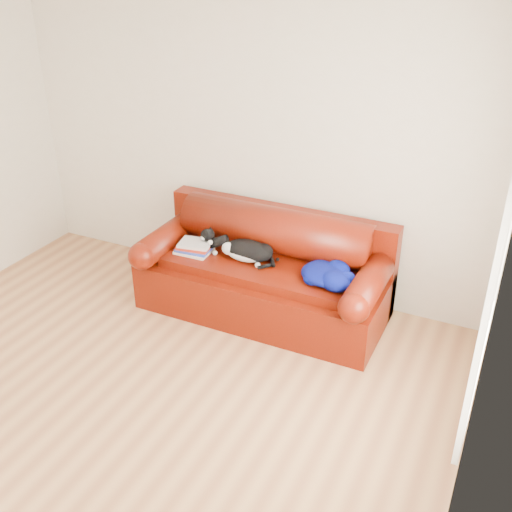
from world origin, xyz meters
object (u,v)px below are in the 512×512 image
(cat, at_px, (247,251))
(blanket, at_px, (327,274))
(sofa_base, at_px, (263,287))
(book_stack, at_px, (195,247))

(cat, xyz_separation_m, blanket, (0.73, -0.04, -0.02))
(cat, bearing_deg, blanket, -9.57)
(sofa_base, distance_m, book_stack, 0.69)
(book_stack, height_order, cat, cat)
(sofa_base, distance_m, cat, 0.37)
(book_stack, bearing_deg, cat, 8.11)
(blanket, bearing_deg, sofa_base, 172.08)
(sofa_base, bearing_deg, cat, -161.24)
(sofa_base, bearing_deg, book_stack, -169.49)
(book_stack, bearing_deg, sofa_base, 10.51)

